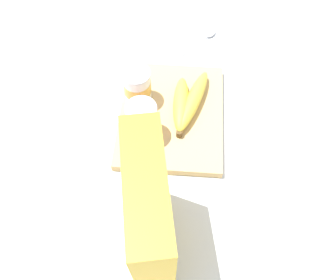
{
  "coord_description": "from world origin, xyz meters",
  "views": [
    {
      "loc": [
        -0.5,
        -0.03,
        0.73
      ],
      "look_at": [
        -0.1,
        0.0,
        0.07
      ],
      "focal_mm": 38.95,
      "sensor_mm": 36.0,
      "label": 1
    }
  ],
  "objects_px": {
    "cereal_box": "(150,216)",
    "spoon": "(204,38)",
    "cutting_board": "(171,116)",
    "yogurt_cup_front": "(142,121)",
    "banana_bunch": "(187,102)",
    "yogurt_cup_back": "(137,86)"
  },
  "relations": [
    {
      "from": "yogurt_cup_back",
      "to": "banana_bunch",
      "type": "relative_size",
      "value": 0.47
    },
    {
      "from": "cutting_board",
      "to": "cereal_box",
      "type": "relative_size",
      "value": 1.02
    },
    {
      "from": "yogurt_cup_front",
      "to": "yogurt_cup_back",
      "type": "height_order",
      "value": "yogurt_cup_front"
    },
    {
      "from": "cutting_board",
      "to": "spoon",
      "type": "xyz_separation_m",
      "value": [
        0.27,
        -0.07,
        -0.01
      ]
    },
    {
      "from": "banana_bunch",
      "to": "spoon",
      "type": "distance_m",
      "value": 0.25
    },
    {
      "from": "yogurt_cup_front",
      "to": "banana_bunch",
      "type": "distance_m",
      "value": 0.13
    },
    {
      "from": "cereal_box",
      "to": "yogurt_cup_front",
      "type": "distance_m",
      "value": 0.26
    },
    {
      "from": "cereal_box",
      "to": "banana_bunch",
      "type": "height_order",
      "value": "cereal_box"
    },
    {
      "from": "cereal_box",
      "to": "yogurt_cup_back",
      "type": "relative_size",
      "value": 3.29
    },
    {
      "from": "yogurt_cup_front",
      "to": "yogurt_cup_back",
      "type": "bearing_deg",
      "value": 12.8
    },
    {
      "from": "cereal_box",
      "to": "spoon",
      "type": "height_order",
      "value": "cereal_box"
    },
    {
      "from": "banana_bunch",
      "to": "spoon",
      "type": "bearing_deg",
      "value": -8.05
    },
    {
      "from": "cereal_box",
      "to": "yogurt_cup_front",
      "type": "height_order",
      "value": "cereal_box"
    },
    {
      "from": "cereal_box",
      "to": "banana_bunch",
      "type": "bearing_deg",
      "value": 159.91
    },
    {
      "from": "yogurt_cup_front",
      "to": "banana_bunch",
      "type": "height_order",
      "value": "yogurt_cup_front"
    },
    {
      "from": "cutting_board",
      "to": "yogurt_cup_front",
      "type": "distance_m",
      "value": 0.1
    },
    {
      "from": "cereal_box",
      "to": "banana_bunch",
      "type": "distance_m",
      "value": 0.34
    },
    {
      "from": "yogurt_cup_front",
      "to": "spoon",
      "type": "bearing_deg",
      "value": -21.9
    },
    {
      "from": "cutting_board",
      "to": "banana_bunch",
      "type": "distance_m",
      "value": 0.05
    },
    {
      "from": "cereal_box",
      "to": "yogurt_cup_back",
      "type": "distance_m",
      "value": 0.35
    },
    {
      "from": "cutting_board",
      "to": "cereal_box",
      "type": "distance_m",
      "value": 0.33
    },
    {
      "from": "cereal_box",
      "to": "banana_bunch",
      "type": "relative_size",
      "value": 1.56
    }
  ]
}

